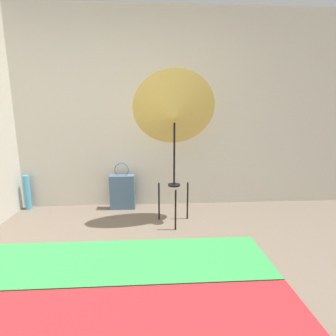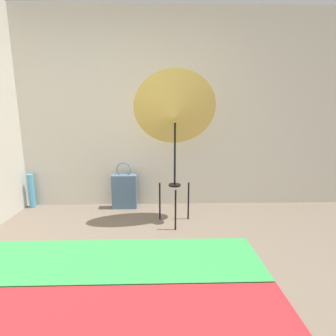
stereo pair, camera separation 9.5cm
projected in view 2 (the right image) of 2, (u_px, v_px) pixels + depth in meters
ground_plane at (111, 324)px, 1.61m from camera, size 14.00×14.00×0.00m
wall_back at (137, 111)px, 3.50m from camera, size 8.00×0.05×2.60m
photo_umbrella at (175, 114)px, 2.85m from camera, size 0.92×0.61×1.72m
tote_bag at (124, 191)px, 3.55m from camera, size 0.33×0.14×0.63m
paper_roll at (32, 191)px, 3.57m from camera, size 0.08×0.08×0.46m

